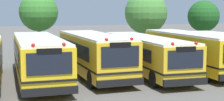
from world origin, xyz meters
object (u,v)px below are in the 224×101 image
object	(u,v)px
school_bus_1	(38,56)
tree_3	(204,16)
tree_1	(38,12)
tree_2	(146,12)
school_bus_2	(93,53)
school_bus_4	(191,50)
school_bus_3	(144,53)

from	to	relation	value
school_bus_1	tree_3	bearing A→B (deg)	-151.30
tree_1	tree_2	distance (m)	10.44
tree_1	tree_2	size ratio (longest dim) A/B	0.95
school_bus_2	tree_1	world-z (taller)	tree_1
school_bus_2	school_bus_4	xyz separation A→B (m)	(6.93, -0.18, -0.01)
school_bus_3	tree_2	distance (m)	11.25
school_bus_2	tree_2	xyz separation A→B (m)	(7.96, 9.85, 2.55)
tree_2	school_bus_1	bearing A→B (deg)	-139.20
school_bus_4	tree_3	bearing A→B (deg)	-126.01
school_bus_3	tree_3	bearing A→B (deg)	-136.41
school_bus_1	school_bus_3	distance (m)	6.94
school_bus_2	tree_1	distance (m)	10.49
school_bus_4	tree_1	distance (m)	14.01
tree_1	tree_2	world-z (taller)	tree_2
school_bus_2	school_bus_4	world-z (taller)	school_bus_2
school_bus_3	school_bus_4	distance (m)	3.47
school_bus_4	tree_1	xyz separation A→B (m)	(-9.41, 10.04, 2.59)
tree_1	tree_3	size ratio (longest dim) A/B	1.10
school_bus_1	school_bus_4	world-z (taller)	school_bus_4
school_bus_2	school_bus_3	bearing A→B (deg)	176.64
school_bus_4	tree_1	size ratio (longest dim) A/B	1.82
tree_1	school_bus_4	bearing A→B (deg)	-46.84
school_bus_1	tree_3	size ratio (longest dim) A/B	2.17
school_bus_4	school_bus_2	bearing A→B (deg)	-0.65
school_bus_3	tree_1	bearing A→B (deg)	-57.60
tree_3	school_bus_4	bearing A→B (deg)	-126.87
school_bus_1	school_bus_4	xyz separation A→B (m)	(10.40, -0.17, 0.03)
school_bus_1	tree_2	distance (m)	15.32
school_bus_2	school_bus_3	distance (m)	3.47
school_bus_1	school_bus_4	size ratio (longest dim) A/B	1.08
school_bus_4	tree_3	world-z (taller)	tree_3
school_bus_3	tree_1	distance (m)	11.91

